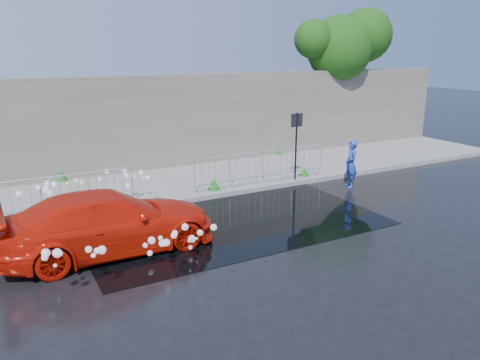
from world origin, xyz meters
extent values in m
plane|color=black|center=(0.00, 0.00, 0.00)|extent=(90.00, 90.00, 0.00)
cube|color=slate|center=(0.00, 5.00, 0.07)|extent=(30.00, 4.00, 0.15)
cube|color=slate|center=(0.00, 3.00, 0.08)|extent=(30.00, 0.25, 0.16)
cube|color=#5F5A50|center=(0.00, 7.20, 1.90)|extent=(30.00, 0.60, 3.50)
cube|color=black|center=(0.50, 1.00, 0.01)|extent=(8.00, 5.00, 0.01)
cylinder|color=black|center=(4.20, 3.10, 1.25)|extent=(0.06, 0.06, 2.50)
cube|color=black|center=(4.20, 3.10, 2.25)|extent=(0.45, 0.04, 0.45)
cylinder|color=#332114|center=(10.00, 8.20, 2.50)|extent=(0.36, 0.36, 5.00)
sphere|color=#19390D|center=(9.50, 7.40, 4.60)|extent=(2.98, 2.98, 2.98)
sphere|color=#19390D|center=(11.00, 7.40, 5.20)|extent=(2.49, 2.49, 2.49)
sphere|color=#19390D|center=(8.00, 7.40, 5.00)|extent=(1.69, 1.69, 1.69)
cylinder|color=silver|center=(-1.50, 3.35, 0.70)|extent=(0.05, 0.05, 1.10)
cylinder|color=silver|center=(-4.00, 3.35, 1.22)|extent=(5.00, 0.04, 0.04)
cylinder|color=silver|center=(-4.00, 3.35, 0.27)|extent=(5.00, 0.04, 0.04)
cylinder|color=silver|center=(0.50, 3.35, 0.70)|extent=(0.05, 0.05, 1.10)
cylinder|color=silver|center=(5.50, 3.35, 0.70)|extent=(0.05, 0.05, 1.10)
cylinder|color=silver|center=(3.00, 3.35, 1.22)|extent=(5.00, 0.04, 0.04)
cylinder|color=silver|center=(3.00, 3.35, 0.27)|extent=(5.00, 0.04, 0.04)
cone|color=#185516|center=(-2.00, 3.40, 0.28)|extent=(0.36, 0.36, 0.27)
cone|color=#185516|center=(1.20, 3.40, 0.33)|extent=(0.44, 0.44, 0.36)
cone|color=#185516|center=(4.80, 3.40, 0.30)|extent=(0.38, 0.38, 0.30)
cone|color=#185516|center=(-3.00, 6.90, 0.33)|extent=(0.42, 0.42, 0.35)
cone|color=#185516|center=(6.00, 6.90, 0.31)|extent=(0.34, 0.34, 0.31)
sphere|color=white|center=(-2.93, 2.34, 0.70)|extent=(0.11, 0.11, 0.11)
sphere|color=white|center=(-3.82, 1.85, 0.38)|extent=(0.14, 0.14, 0.14)
sphere|color=white|center=(-1.75, 2.24, 0.62)|extent=(0.15, 0.15, 0.15)
sphere|color=white|center=(-1.75, 1.88, 0.62)|extent=(0.14, 0.14, 0.14)
sphere|color=white|center=(-3.67, 1.91, 0.54)|extent=(0.13, 0.13, 0.13)
sphere|color=white|center=(-3.24, 2.69, 0.75)|extent=(0.12, 0.12, 0.12)
sphere|color=white|center=(-3.49, 1.87, 0.36)|extent=(0.06, 0.06, 0.06)
sphere|color=white|center=(-2.27, 1.71, 0.52)|extent=(0.16, 0.16, 0.16)
sphere|color=white|center=(-2.02, 1.62, 0.48)|extent=(0.13, 0.13, 0.13)
sphere|color=white|center=(-2.86, 1.24, 0.25)|extent=(0.10, 0.10, 0.10)
sphere|color=white|center=(-3.65, 3.28, 1.03)|extent=(0.17, 0.17, 0.17)
sphere|color=white|center=(-4.41, 2.51, 0.62)|extent=(0.10, 0.10, 0.10)
sphere|color=white|center=(-1.40, 3.42, 0.93)|extent=(0.10, 0.10, 0.10)
sphere|color=white|center=(-3.80, 3.62, 0.98)|extent=(0.13, 0.13, 0.13)
sphere|color=white|center=(-1.18, 3.44, 1.00)|extent=(0.14, 0.14, 0.14)
sphere|color=white|center=(-3.84, 3.57, 0.93)|extent=(0.15, 0.15, 0.15)
sphere|color=white|center=(-2.42, 1.90, 0.52)|extent=(0.12, 0.12, 0.12)
sphere|color=white|center=(-1.66, 3.51, 1.11)|extent=(0.17, 0.17, 0.17)
sphere|color=white|center=(-1.21, 3.20, 0.92)|extent=(0.06, 0.06, 0.06)
sphere|color=white|center=(-3.36, 2.25, 0.77)|extent=(0.17, 0.17, 0.17)
sphere|color=white|center=(-3.30, 3.34, 1.00)|extent=(0.07, 0.07, 0.07)
sphere|color=white|center=(-4.12, 2.31, 0.69)|extent=(0.10, 0.10, 0.10)
sphere|color=white|center=(-2.57, 2.05, 0.48)|extent=(0.16, 0.16, 0.16)
sphere|color=white|center=(-3.64, 1.96, 0.44)|extent=(0.17, 0.17, 0.17)
sphere|color=white|center=(-2.47, 3.13, 1.06)|extent=(0.10, 0.10, 0.10)
sphere|color=white|center=(-2.60, 2.86, 0.78)|extent=(0.14, 0.14, 0.14)
sphere|color=white|center=(-3.97, 2.20, 0.72)|extent=(0.17, 0.17, 0.17)
sphere|color=white|center=(-3.90, 3.00, 0.97)|extent=(0.17, 0.17, 0.17)
sphere|color=white|center=(-1.96, 2.65, 0.69)|extent=(0.07, 0.07, 0.07)
sphere|color=white|center=(-1.17, 2.85, 0.99)|extent=(0.14, 0.14, 0.14)
sphere|color=white|center=(-2.83, 2.01, 0.48)|extent=(0.16, 0.16, 0.16)
sphere|color=white|center=(-3.99, 1.76, 0.38)|extent=(0.14, 0.14, 0.14)
sphere|color=white|center=(-2.42, 2.20, 0.55)|extent=(0.18, 0.18, 0.18)
sphere|color=white|center=(-3.81, 3.06, 0.86)|extent=(0.18, 0.18, 0.18)
sphere|color=white|center=(-4.07, 3.26, 1.00)|extent=(0.13, 0.13, 0.13)
sphere|color=white|center=(-3.85, 2.03, 0.57)|extent=(0.06, 0.06, 0.06)
sphere|color=white|center=(-3.77, 3.58, 1.06)|extent=(0.07, 0.07, 0.07)
sphere|color=white|center=(-1.22, 1.75, 0.38)|extent=(0.14, 0.14, 0.14)
sphere|color=white|center=(-2.91, 3.42, 0.95)|extent=(0.11, 0.11, 0.11)
sphere|color=white|center=(-1.66, 3.31, 1.02)|extent=(0.14, 0.14, 0.14)
sphere|color=white|center=(-2.25, 1.96, 0.51)|extent=(0.10, 0.10, 0.10)
sphere|color=white|center=(-2.00, 1.82, 0.34)|extent=(0.14, 0.14, 0.14)
sphere|color=white|center=(-1.44, 1.75, 0.24)|extent=(0.10, 0.10, 0.10)
sphere|color=white|center=(-1.71, 3.04, 0.78)|extent=(0.15, 0.15, 0.15)
sphere|color=white|center=(-2.00, 1.60, 0.41)|extent=(0.13, 0.13, 0.13)
sphere|color=white|center=(-4.53, 3.32, 0.88)|extent=(0.16, 0.16, 0.16)
sphere|color=white|center=(-3.01, 3.68, 0.95)|extent=(0.10, 0.10, 0.10)
sphere|color=white|center=(-2.10, 3.87, 1.06)|extent=(0.15, 0.15, 0.15)
sphere|color=white|center=(-2.49, -1.07, 0.66)|extent=(0.11, 0.11, 0.11)
sphere|color=white|center=(-2.36, -1.10, 0.76)|extent=(0.16, 0.16, 0.16)
sphere|color=white|center=(-4.42, -1.46, 1.07)|extent=(0.16, 0.16, 0.16)
sphere|color=white|center=(-2.34, -1.63, 1.00)|extent=(0.10, 0.10, 0.10)
sphere|color=white|center=(-3.55, -1.55, 0.96)|extent=(0.12, 0.12, 0.12)
sphere|color=white|center=(-4.24, -1.61, 1.09)|extent=(0.17, 0.17, 0.17)
sphere|color=white|center=(-1.36, -0.67, 0.38)|extent=(0.08, 0.08, 0.08)
sphere|color=white|center=(-1.37, -0.87, 0.50)|extent=(0.17, 0.17, 0.17)
sphere|color=white|center=(-1.97, -0.87, 0.54)|extent=(0.16, 0.16, 0.16)
sphere|color=white|center=(-1.05, -1.33, 0.88)|extent=(0.15, 0.15, 0.15)
sphere|color=white|center=(-4.15, -1.22, 0.90)|extent=(0.10, 0.10, 0.10)
sphere|color=white|center=(-4.38, -0.67, 0.65)|extent=(0.13, 0.13, 0.13)
sphere|color=white|center=(-2.17, -1.20, 0.69)|extent=(0.16, 0.16, 0.16)
sphere|color=white|center=(-1.71, -0.71, 0.65)|extent=(0.14, 0.14, 0.14)
sphere|color=white|center=(-1.29, -0.57, 0.17)|extent=(0.10, 0.10, 0.10)
sphere|color=white|center=(-3.49, -0.77, 0.54)|extent=(0.10, 0.10, 0.10)
sphere|color=white|center=(-1.35, -1.29, 0.80)|extent=(0.13, 0.13, 0.13)
sphere|color=white|center=(-2.26, -0.59, 0.25)|extent=(0.13, 0.13, 0.13)
sphere|color=white|center=(-1.09, -0.47, 0.31)|extent=(0.06, 0.06, 0.06)
sphere|color=white|center=(-3.64, -1.22, 0.88)|extent=(0.14, 0.14, 0.14)
sphere|color=white|center=(-2.06, -1.61, 0.99)|extent=(0.13, 0.13, 0.13)
sphere|color=white|center=(-3.43, -1.38, 0.88)|extent=(0.17, 0.17, 0.17)
sphere|color=white|center=(-1.72, -1.36, 1.02)|extent=(0.15, 0.15, 0.15)
sphere|color=white|center=(-4.21, -0.56, 0.39)|extent=(0.08, 0.08, 0.08)
imported|color=red|center=(-2.85, 0.50, 0.71)|extent=(4.98, 2.12, 1.43)
imported|color=#2445B5|center=(5.66, 1.92, 0.81)|extent=(0.58, 0.69, 1.61)
camera|label=1|loc=(-5.04, -9.83, 4.56)|focal=35.00mm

